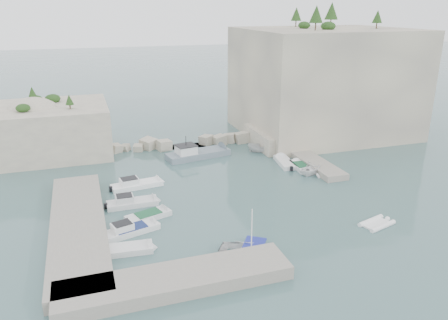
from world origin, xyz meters
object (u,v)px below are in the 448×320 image
object	(u,v)px
motorboat_d	(131,233)
tender_east_b	(300,169)
motorboat_e	(130,252)
work_boat	(198,157)
motorboat_b	(133,205)
tender_east_a	(310,175)
inflatable_dinghy	(376,225)
tender_east_d	(262,152)
rowboat	(251,256)
motorboat_c	(149,218)
tender_east_c	(285,164)
motorboat_a	(137,187)

from	to	relation	value
motorboat_d	tender_east_b	xyz separation A→B (m)	(23.51, 10.57, 0.00)
motorboat_e	work_boat	xyz separation A→B (m)	(12.35, 22.70, 0.00)
motorboat_b	work_boat	world-z (taller)	work_boat
tender_east_a	work_boat	size ratio (longest dim) A/B	0.37
motorboat_b	tender_east_b	size ratio (longest dim) A/B	1.23
inflatable_dinghy	tender_east_d	world-z (taller)	tender_east_d
rowboat	motorboat_c	bearing A→B (deg)	69.77
inflatable_dinghy	work_boat	bearing A→B (deg)	97.76
tender_east_c	tender_east_a	bearing A→B (deg)	-156.08
motorboat_b	rowboat	size ratio (longest dim) A/B	1.08
motorboat_b	tender_east_a	distance (m)	22.78
motorboat_b	tender_east_b	bearing A→B (deg)	10.85
motorboat_a	motorboat_e	world-z (taller)	motorboat_a
tender_east_a	work_boat	xyz separation A→B (m)	(-11.77, 11.21, 0.00)
tender_east_c	inflatable_dinghy	bearing A→B (deg)	-169.54
motorboat_b	rowboat	xyz separation A→B (m)	(8.40, -13.54, 0.00)
tender_east_c	tender_east_d	xyz separation A→B (m)	(-1.01, 5.70, 0.00)
motorboat_d	tender_east_c	world-z (taller)	motorboat_d
inflatable_dinghy	tender_east_c	world-z (taller)	tender_east_c
motorboat_d	motorboat_e	bearing A→B (deg)	-115.03
tender_east_a	tender_east_b	bearing A→B (deg)	-11.80
rowboat	tender_east_d	bearing A→B (deg)	8.86
motorboat_c	rowboat	distance (m)	12.32
motorboat_d	inflatable_dinghy	world-z (taller)	motorboat_d
tender_east_a	tender_east_c	distance (m)	4.75
motorboat_b	motorboat_a	bearing A→B (deg)	76.44
motorboat_b	motorboat_c	size ratio (longest dim) A/B	1.19
inflatable_dinghy	tender_east_a	size ratio (longest dim) A/B	1.00
motorboat_e	motorboat_a	bearing A→B (deg)	84.90
motorboat_a	tender_east_d	bearing A→B (deg)	12.91
motorboat_e	rowboat	xyz separation A→B (m)	(9.83, -4.07, 0.00)
motorboat_d	motorboat_e	distance (m)	3.38
motorboat_a	motorboat_e	bearing A→B (deg)	-108.26
tender_east_b	motorboat_d	bearing A→B (deg)	118.28
motorboat_e	inflatable_dinghy	world-z (taller)	motorboat_e
motorboat_a	tender_east_d	xyz separation A→B (m)	(19.20, 7.36, 0.00)
motorboat_e	tender_east_a	bearing A→B (deg)	30.57
rowboat	tender_east_c	xyz separation A→B (m)	(12.97, 20.13, 0.00)
rowboat	tender_east_b	xyz separation A→B (m)	(14.21, 17.98, 0.00)
tender_east_b	rowboat	bearing A→B (deg)	145.74
motorboat_a	motorboat_c	bearing A→B (deg)	-98.16
tender_east_a	tender_east_d	world-z (taller)	tender_east_a
motorboat_a	tender_east_c	xyz separation A→B (m)	(20.21, 1.66, 0.00)
tender_east_a	tender_east_d	bearing A→B (deg)	-1.00
motorboat_e	tender_east_d	world-z (taller)	tender_east_d
motorboat_a	tender_east_b	bearing A→B (deg)	-9.36
inflatable_dinghy	tender_east_a	world-z (taller)	tender_east_a
motorboat_a	tender_east_b	world-z (taller)	motorboat_a
motorboat_e	inflatable_dinghy	size ratio (longest dim) A/B	1.17
tender_east_b	work_boat	size ratio (longest dim) A/B	0.48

